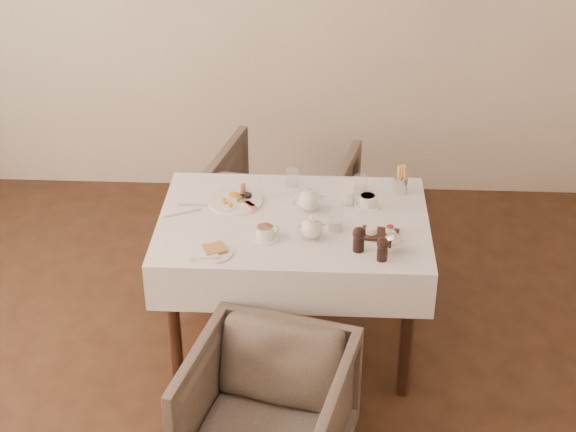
{
  "coord_description": "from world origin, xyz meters",
  "views": [
    {
      "loc": [
        0.36,
        -2.78,
        2.9
      ],
      "look_at": [
        0.19,
        0.71,
        0.82
      ],
      "focal_mm": 55.0,
      "sensor_mm": 36.0,
      "label": 1
    }
  ],
  "objects_px": {
    "table": "(293,240)",
    "armchair_far": "(283,210)",
    "armchair_near": "(268,414)",
    "breakfast_plate": "(236,200)",
    "teapot_centre": "(309,198)"
  },
  "relations": [
    {
      "from": "armchair_near",
      "to": "table",
      "type": "bearing_deg",
      "value": 99.32
    },
    {
      "from": "armchair_far",
      "to": "teapot_centre",
      "type": "distance_m",
      "value": 0.85
    },
    {
      "from": "armchair_near",
      "to": "armchair_far",
      "type": "bearing_deg",
      "value": 104.9
    },
    {
      "from": "breakfast_plate",
      "to": "teapot_centre",
      "type": "distance_m",
      "value": 0.37
    },
    {
      "from": "table",
      "to": "armchair_far",
      "type": "relative_size",
      "value": 1.66
    },
    {
      "from": "armchair_near",
      "to": "teapot_centre",
      "type": "distance_m",
      "value": 1.07
    },
    {
      "from": "teapot_centre",
      "to": "armchair_far",
      "type": "bearing_deg",
      "value": 85.7
    },
    {
      "from": "armchair_near",
      "to": "armchair_far",
      "type": "xyz_separation_m",
      "value": [
        -0.03,
        1.62,
        0.05
      ]
    },
    {
      "from": "armchair_far",
      "to": "teapot_centre",
      "type": "xyz_separation_m",
      "value": [
        0.17,
        -0.69,
        0.47
      ]
    },
    {
      "from": "breakfast_plate",
      "to": "table",
      "type": "bearing_deg",
      "value": -6.59
    },
    {
      "from": "breakfast_plate",
      "to": "teapot_centre",
      "type": "xyz_separation_m",
      "value": [
        0.36,
        -0.07,
        0.05
      ]
    },
    {
      "from": "teapot_centre",
      "to": "armchair_near",
      "type": "bearing_deg",
      "value": -116.42
    },
    {
      "from": "table",
      "to": "teapot_centre",
      "type": "relative_size",
      "value": 8.04
    },
    {
      "from": "armchair_near",
      "to": "breakfast_plate",
      "type": "relative_size",
      "value": 2.46
    },
    {
      "from": "armchair_far",
      "to": "breakfast_plate",
      "type": "relative_size",
      "value": 2.83
    }
  ]
}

